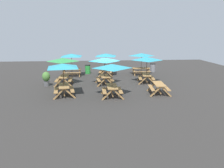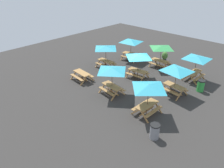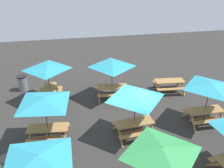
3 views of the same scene
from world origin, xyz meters
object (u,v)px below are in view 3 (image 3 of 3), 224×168
at_px(picnic_table_5, 47,70).
at_px(trash_bin_gray, 23,83).
at_px(picnic_table_2, 112,67).
at_px(picnic_table_3, 39,163).
at_px(picnic_table_6, 135,99).
at_px(picnic_table_7, 44,104).
at_px(picnic_table_8, 169,83).
at_px(trash_bin_green, 10,168).
at_px(picnic_table_1, 210,88).
at_px(picnic_table_0, 161,154).

xyz_separation_m(picnic_table_5, trash_bin_gray, (-1.76, 1.71, -1.49)).
distance_m(picnic_table_2, picnic_table_3, 7.77).
height_order(picnic_table_5, trash_bin_gray, picnic_table_5).
bearing_deg(picnic_table_2, trash_bin_gray, 166.40).
distance_m(picnic_table_3, picnic_table_6, 5.02).
bearing_deg(picnic_table_3, picnic_table_7, 0.35).
xyz_separation_m(picnic_table_2, picnic_table_6, (0.32, -3.73, 0.00)).
height_order(picnic_table_8, trash_bin_green, trash_bin_green).
bearing_deg(picnic_table_2, picnic_table_8, 8.03).
bearing_deg(picnic_table_1, picnic_table_7, 179.76).
relative_size(picnic_table_5, picnic_table_7, 0.83).
bearing_deg(picnic_table_7, picnic_table_6, 2.45).
bearing_deg(picnic_table_1, picnic_table_0, -135.80).
xyz_separation_m(picnic_table_1, trash_bin_green, (-9.01, -1.89, -1.49)).
xyz_separation_m(picnic_table_3, picnic_table_8, (7.24, 6.94, -1.43)).
xyz_separation_m(picnic_table_0, picnic_table_3, (-3.78, 0.35, 0.00)).
distance_m(picnic_table_6, trash_bin_gray, 8.22).
xyz_separation_m(picnic_table_1, picnic_table_5, (-7.68, 3.73, 0.00)).
bearing_deg(trash_bin_green, picnic_table_1, 11.87).
relative_size(picnic_table_5, picnic_table_8, 1.22).
xyz_separation_m(picnic_table_3, picnic_table_6, (3.92, 3.15, 0.00)).
distance_m(picnic_table_5, picnic_table_6, 5.63).
height_order(picnic_table_1, picnic_table_7, same).
bearing_deg(picnic_table_3, trash_bin_green, 40.66).
height_order(picnic_table_1, picnic_table_3, same).
distance_m(picnic_table_8, trash_bin_green, 10.11).
bearing_deg(picnic_table_7, picnic_table_2, 50.76).
relative_size(picnic_table_0, picnic_table_2, 1.00).
distance_m(trash_bin_green, trash_bin_gray, 7.35).
xyz_separation_m(picnic_table_0, picnic_table_7, (-3.77, 3.83, 0.00)).
height_order(picnic_table_1, picnic_table_2, same).
height_order(picnic_table_1, trash_bin_gray, picnic_table_1).
bearing_deg(picnic_table_0, picnic_table_6, 87.37).
distance_m(picnic_table_0, trash_bin_gray, 10.88).
relative_size(picnic_table_1, picnic_table_6, 1.00).
distance_m(picnic_table_0, picnic_table_3, 3.79).
height_order(picnic_table_2, trash_bin_green, picnic_table_2).
bearing_deg(trash_bin_gray, picnic_table_6, -45.45).
distance_m(picnic_table_0, picnic_table_1, 5.46).
bearing_deg(picnic_table_3, trash_bin_gray, 11.58).
bearing_deg(trash_bin_green, picnic_table_3, -49.78).
distance_m(picnic_table_2, trash_bin_green, 7.40).
xyz_separation_m(picnic_table_7, trash_bin_green, (-1.33, -1.92, -1.49)).
distance_m(picnic_table_8, trash_bin_gray, 9.21).
distance_m(picnic_table_3, picnic_table_8, 10.13).
bearing_deg(trash_bin_gray, picnic_table_5, -44.25).
xyz_separation_m(picnic_table_6, picnic_table_8, (3.33, 3.79, -1.43)).
relative_size(picnic_table_5, picnic_table_6, 1.00).
distance_m(picnic_table_1, picnic_table_3, 8.43).
relative_size(picnic_table_0, picnic_table_6, 1.00).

